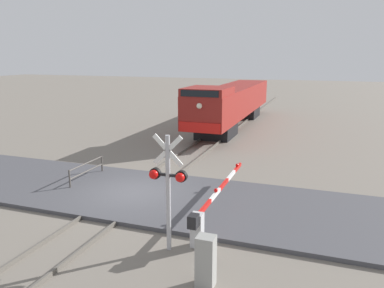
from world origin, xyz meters
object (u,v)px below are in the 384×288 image
Objects in this scene: crossing_signal at (168,182)px; utility_cabinet at (206,261)px; guard_railing at (87,169)px; crossing_gate at (207,212)px; locomotive at (232,102)px.

utility_cabinet is at bearing -40.50° from crossing_signal.
crossing_signal reaches higher than utility_cabinet.
crossing_gate is at bearing -24.44° from guard_railing.
utility_cabinet is 9.82m from guard_railing.
guard_railing is (-6.14, 4.62, -1.59)m from crossing_signal.
crossing_gate is at bearing 107.04° from utility_cabinet.
guard_railing is (-7.77, 6.01, -0.07)m from utility_cabinet.
crossing_signal is 2.63m from utility_cabinet.
crossing_gate is (3.91, -19.44, -1.25)m from locomotive.
crossing_signal is 0.55× the size of crossing_gate.
crossing_gate is at bearing 63.26° from crossing_signal.
crossing_signal is 1.38× the size of guard_railing.
crossing_signal is 2.21m from crossing_gate.
crossing_signal is at bearing -36.94° from guard_railing.
crossing_gate is at bearing -78.63° from locomotive.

